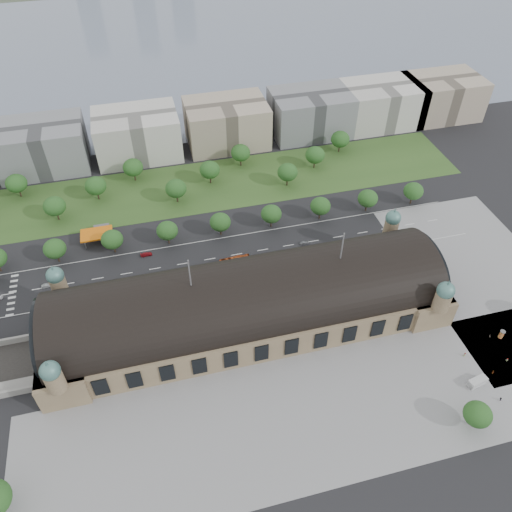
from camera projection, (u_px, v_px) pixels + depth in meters
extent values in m
plane|color=black|center=(248.00, 321.00, 193.21)|extent=(900.00, 900.00, 0.00)
cube|color=#8D7957|center=(248.00, 311.00, 189.09)|extent=(150.00, 40.00, 12.00)
cube|color=#8D7957|center=(65.00, 347.00, 177.00)|extent=(16.00, 43.00, 12.00)
cube|color=#8D7957|center=(409.00, 280.00, 201.19)|extent=(16.00, 43.00, 12.00)
cylinder|color=black|center=(248.00, 300.00, 184.98)|extent=(144.00, 37.60, 37.60)
cylinder|color=black|center=(41.00, 336.00, 170.43)|extent=(1.20, 32.00, 32.00)
cylinder|color=black|center=(427.00, 263.00, 196.79)|extent=(1.20, 32.00, 32.00)
cylinder|color=#8D7957|center=(59.00, 286.00, 184.95)|extent=(6.00, 6.00, 8.00)
sphere|color=slate|center=(55.00, 275.00, 181.18)|extent=(6.40, 6.40, 6.40)
cone|color=slate|center=(52.00, 268.00, 178.44)|extent=(1.00, 1.00, 2.50)
cylinder|color=#8D7957|center=(391.00, 228.00, 209.14)|extent=(6.00, 6.00, 8.00)
sphere|color=slate|center=(393.00, 218.00, 205.37)|extent=(6.40, 6.40, 6.40)
cone|color=slate|center=(395.00, 210.00, 202.63)|extent=(1.00, 1.00, 2.50)
cylinder|color=#8D7957|center=(55.00, 381.00, 155.33)|extent=(6.00, 6.00, 8.00)
sphere|color=slate|center=(50.00, 371.00, 151.56)|extent=(6.40, 6.40, 6.40)
cone|color=slate|center=(46.00, 363.00, 148.82)|extent=(1.00, 1.00, 2.50)
cylinder|color=#8D7957|center=(442.00, 301.00, 179.52)|extent=(6.00, 6.00, 8.00)
sphere|color=slate|center=(446.00, 290.00, 175.75)|extent=(6.40, 6.40, 6.40)
cone|color=slate|center=(449.00, 283.00, 173.01)|extent=(1.00, 1.00, 2.50)
cylinder|color=#59595B|center=(190.00, 273.00, 168.00)|extent=(0.50, 0.50, 12.00)
cylinder|color=#59595B|center=(342.00, 246.00, 177.93)|extent=(0.50, 0.50, 12.00)
cube|color=gray|center=(309.00, 416.00, 163.99)|extent=(190.00, 48.00, 0.12)
cube|color=gray|center=(483.00, 274.00, 211.80)|extent=(56.00, 100.00, 0.12)
cube|color=black|center=(183.00, 264.00, 216.39)|extent=(260.00, 26.00, 0.10)
cube|color=#305220|center=(177.00, 190.00, 256.08)|extent=(300.00, 45.00, 0.10)
cube|color=orange|center=(96.00, 234.00, 223.78)|extent=(14.00, 9.00, 0.70)
cube|color=#59595B|center=(102.00, 230.00, 230.50)|extent=(7.00, 5.00, 3.20)
cylinder|color=#59595B|center=(85.00, 235.00, 226.76)|extent=(0.50, 0.50, 4.40)
cylinder|color=#59595B|center=(110.00, 232.00, 228.74)|extent=(0.50, 0.50, 4.40)
cylinder|color=#59595B|center=(85.00, 245.00, 222.24)|extent=(0.50, 0.50, 4.40)
cylinder|color=#59595B|center=(110.00, 241.00, 224.23)|extent=(0.50, 0.50, 4.40)
cube|color=slate|center=(161.00, 43.00, 403.35)|extent=(700.00, 320.00, 0.08)
cube|color=gray|center=(42.00, 146.00, 264.33)|extent=(45.00, 32.00, 24.00)
cube|color=silver|center=(137.00, 135.00, 273.35)|extent=(45.00, 32.00, 24.00)
cube|color=tan|center=(227.00, 123.00, 282.38)|extent=(45.00, 32.00, 24.00)
cube|color=gray|center=(310.00, 113.00, 291.41)|extent=(45.00, 32.00, 24.00)
cube|color=silver|center=(381.00, 104.00, 299.53)|extent=(45.00, 32.00, 24.00)
cube|color=tan|center=(441.00, 97.00, 306.75)|extent=(45.00, 32.00, 24.00)
cylinder|color=#2D2116|center=(58.00, 258.00, 216.10)|extent=(0.70, 0.70, 4.32)
ellipsoid|color=#214C1B|center=(55.00, 249.00, 212.48)|extent=(9.60, 9.60, 8.16)
cylinder|color=#2D2116|center=(114.00, 248.00, 220.44)|extent=(0.70, 0.70, 4.32)
ellipsoid|color=#214C1B|center=(112.00, 239.00, 216.82)|extent=(9.60, 9.60, 8.16)
cylinder|color=#2D2116|center=(169.00, 240.00, 224.77)|extent=(0.70, 0.70, 4.32)
ellipsoid|color=#214C1B|center=(167.00, 231.00, 221.15)|extent=(9.60, 9.60, 8.16)
cylinder|color=#2D2116|center=(221.00, 231.00, 229.10)|extent=(0.70, 0.70, 4.32)
ellipsoid|color=#214C1B|center=(220.00, 222.00, 225.48)|extent=(9.60, 9.60, 8.16)
cylinder|color=#2D2116|center=(271.00, 223.00, 233.43)|extent=(0.70, 0.70, 4.32)
ellipsoid|color=#214C1B|center=(271.00, 214.00, 229.81)|extent=(9.60, 9.60, 8.16)
cylinder|color=#2D2116|center=(319.00, 215.00, 237.77)|extent=(0.70, 0.70, 4.32)
ellipsoid|color=#214C1B|center=(320.00, 206.00, 234.15)|extent=(9.60, 9.60, 8.16)
cylinder|color=#2D2116|center=(366.00, 207.00, 242.10)|extent=(0.70, 0.70, 4.32)
ellipsoid|color=#214C1B|center=(368.00, 198.00, 238.48)|extent=(9.60, 9.60, 8.16)
cylinder|color=#2D2116|center=(411.00, 200.00, 246.43)|extent=(0.70, 0.70, 4.32)
ellipsoid|color=#214C1B|center=(413.00, 191.00, 242.81)|extent=(9.60, 9.60, 8.16)
cylinder|color=#2D2116|center=(20.00, 193.00, 250.45)|extent=(0.70, 0.70, 4.68)
ellipsoid|color=#214C1B|center=(16.00, 183.00, 246.53)|extent=(10.40, 10.40, 8.84)
cylinder|color=#2D2116|center=(58.00, 216.00, 236.96)|extent=(0.70, 0.70, 4.68)
ellipsoid|color=#214C1B|center=(54.00, 206.00, 233.03)|extent=(10.40, 10.40, 8.84)
cylinder|color=#2D2116|center=(98.00, 195.00, 248.85)|extent=(0.70, 0.70, 4.68)
ellipsoid|color=#214C1B|center=(96.00, 186.00, 244.93)|extent=(10.40, 10.40, 8.84)
cylinder|color=#2D2116|center=(135.00, 177.00, 260.74)|extent=(0.70, 0.70, 4.68)
ellipsoid|color=#214C1B|center=(133.00, 167.00, 256.82)|extent=(10.40, 10.40, 8.84)
cylinder|color=#2D2116|center=(177.00, 198.00, 247.25)|extent=(0.70, 0.70, 4.68)
ellipsoid|color=#214C1B|center=(176.00, 188.00, 243.32)|extent=(10.40, 10.40, 8.84)
cylinder|color=#2D2116|center=(210.00, 179.00, 259.14)|extent=(0.70, 0.70, 4.68)
ellipsoid|color=#214C1B|center=(210.00, 170.00, 255.22)|extent=(10.40, 10.40, 8.84)
cylinder|color=#2D2116|center=(241.00, 162.00, 271.03)|extent=(0.70, 0.70, 4.68)
ellipsoid|color=#214C1B|center=(241.00, 153.00, 267.11)|extent=(10.40, 10.40, 8.84)
cylinder|color=#2D2116|center=(287.00, 182.00, 257.54)|extent=(0.70, 0.70, 4.68)
ellipsoid|color=#214C1B|center=(288.00, 172.00, 253.61)|extent=(10.40, 10.40, 8.84)
cylinder|color=#2D2116|center=(314.00, 164.00, 269.43)|extent=(0.70, 0.70, 4.68)
ellipsoid|color=#214C1B|center=(315.00, 155.00, 265.51)|extent=(10.40, 10.40, 8.84)
cylinder|color=#2D2116|center=(339.00, 148.00, 281.32)|extent=(0.70, 0.70, 4.68)
ellipsoid|color=#214C1B|center=(340.00, 139.00, 277.40)|extent=(10.40, 10.40, 8.84)
cylinder|color=#2D2116|center=(473.00, 422.00, 160.37)|extent=(0.70, 0.70, 3.96)
ellipsoid|color=#214C1B|center=(478.00, 414.00, 157.05)|extent=(9.00, 9.00, 7.65)
imported|color=gray|center=(47.00, 286.00, 206.01)|extent=(4.48, 1.75, 1.45)
imported|color=black|center=(125.00, 286.00, 205.90)|extent=(5.90, 3.15, 1.58)
imported|color=maroon|center=(146.00, 254.00, 219.80)|extent=(5.09, 2.27, 1.45)
imported|color=#505257|center=(304.00, 243.00, 225.39)|extent=(3.88, 1.38, 1.28)
imported|color=silver|center=(375.00, 243.00, 225.50)|extent=(4.95, 2.61, 1.33)
imported|color=black|center=(35.00, 313.00, 195.07)|extent=(4.67, 4.12, 1.53)
imported|color=maroon|center=(88.00, 302.00, 199.46)|extent=(6.00, 5.57, 1.56)
imported|color=#1B1A4A|center=(62.00, 314.00, 194.92)|extent=(5.09, 3.61, 1.37)
imported|color=#4F5056|center=(116.00, 297.00, 201.47)|extent=(4.84, 3.79, 1.54)
imported|color=silver|center=(157.00, 294.00, 202.52)|extent=(4.13, 3.09, 1.30)
imported|color=#9B9FA4|center=(126.00, 295.00, 202.15)|extent=(6.37, 5.75, 1.65)
imported|color=black|center=(172.00, 294.00, 202.67)|extent=(5.53, 4.37, 1.50)
imported|color=#CB5020|center=(235.00, 261.00, 214.85)|extent=(13.70, 3.77, 3.78)
imported|color=silver|center=(213.00, 268.00, 212.18)|extent=(11.62, 2.92, 3.22)
imported|color=silver|center=(279.00, 262.00, 214.93)|extent=(10.82, 3.11, 2.98)
cube|color=#B8B8BA|center=(477.00, 382.00, 171.78)|extent=(7.16, 3.95, 2.93)
cube|color=#B8B8BA|center=(471.00, 385.00, 171.31)|extent=(2.25, 2.78, 2.03)
cylinder|color=red|center=(501.00, 335.00, 186.31)|extent=(1.59, 1.59, 3.41)
cylinder|color=#59595B|center=(503.00, 332.00, 185.07)|extent=(1.93, 1.93, 0.28)
imported|color=gray|center=(465.00, 355.00, 180.68)|extent=(0.93, 0.56, 1.84)
imported|color=gray|center=(493.00, 372.00, 175.20)|extent=(0.63, 0.81, 1.96)
imported|color=gray|center=(490.00, 336.00, 187.02)|extent=(0.75, 0.87, 1.55)
imported|color=gray|center=(500.00, 399.00, 167.61)|extent=(0.85, 1.19, 1.70)
imported|color=gray|center=(507.00, 360.00, 179.30)|extent=(0.77, 0.86, 1.53)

